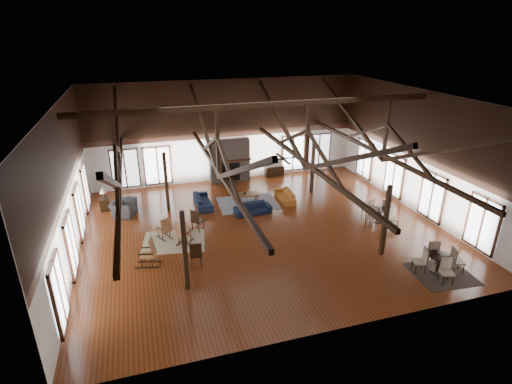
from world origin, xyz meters
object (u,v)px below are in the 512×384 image
object	(u,v)px
cafe_table_near	(439,260)
sofa_navy_left	(203,201)
sofa_navy_front	(253,209)
sofa_orange	(285,196)
cafe_table_far	(380,213)
tv_console	(274,171)
coffee_table	(246,195)
armchair	(124,208)

from	to	relation	value
cafe_table_near	sofa_navy_left	bearing A→B (deg)	130.93
sofa_navy_front	sofa_orange	size ratio (longest dim) A/B	1.02
sofa_orange	cafe_table_far	size ratio (longest dim) A/B	0.99
tv_console	cafe_table_near	bearing A→B (deg)	-78.68
sofa_navy_front	tv_console	distance (m)	5.77
sofa_orange	coffee_table	distance (m)	2.12
coffee_table	tv_console	xyz separation A→B (m)	(2.84, 3.57, -0.15)
sofa_orange	tv_console	size ratio (longest dim) A/B	1.53
coffee_table	cafe_table_near	world-z (taller)	cafe_table_near
sofa_orange	sofa_navy_front	bearing A→B (deg)	-59.16
sofa_navy_left	cafe_table_near	world-z (taller)	cafe_table_near
armchair	sofa_navy_left	bearing A→B (deg)	-70.00
sofa_navy_left	cafe_table_far	world-z (taller)	cafe_table_far
sofa_orange	sofa_navy_left	bearing A→B (deg)	-93.73
sofa_orange	coffee_table	xyz separation A→B (m)	(-2.09, 0.32, 0.18)
armchair	cafe_table_near	world-z (taller)	cafe_table_near
sofa_navy_front	sofa_navy_left	size ratio (longest dim) A/B	0.94
sofa_navy_left	sofa_orange	xyz separation A→B (m)	(4.38, -0.57, -0.02)
armchair	cafe_table_near	distance (m)	14.44
coffee_table	cafe_table_far	size ratio (longest dim) A/B	0.72
sofa_orange	cafe_table_far	world-z (taller)	cafe_table_far
coffee_table	sofa_navy_front	bearing A→B (deg)	-90.13
sofa_navy_left	tv_console	world-z (taller)	tv_console
tv_console	sofa_navy_front	bearing A→B (deg)	-120.16
cafe_table_near	tv_console	distance (m)	12.24
cafe_table_far	tv_console	bearing A→B (deg)	109.23
coffee_table	armchair	xyz separation A→B (m)	(-6.25, 0.31, -0.07)
sofa_navy_left	coffee_table	distance (m)	2.31
armchair	tv_console	distance (m)	9.66
cafe_table_near	tv_console	size ratio (longest dim) A/B	1.64
cafe_table_near	cafe_table_far	size ratio (longest dim) A/B	1.06
sofa_navy_front	tv_console	world-z (taller)	tv_console
armchair	cafe_table_near	bearing A→B (deg)	-106.40
sofa_navy_left	sofa_orange	world-z (taller)	sofa_navy_left
coffee_table	armchair	world-z (taller)	armchair
sofa_navy_front	tv_console	xyz separation A→B (m)	(2.90, 4.99, 0.03)
sofa_navy_front	armchair	distance (m)	6.43
sofa_navy_left	armchair	size ratio (longest dim) A/B	1.70
sofa_orange	armchair	world-z (taller)	armchair
sofa_navy_left	cafe_table_far	xyz separation A→B (m)	(7.79, -4.33, 0.19)
sofa_navy_left	tv_console	distance (m)	6.11
sofa_navy_left	sofa_orange	bearing A→B (deg)	-97.23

